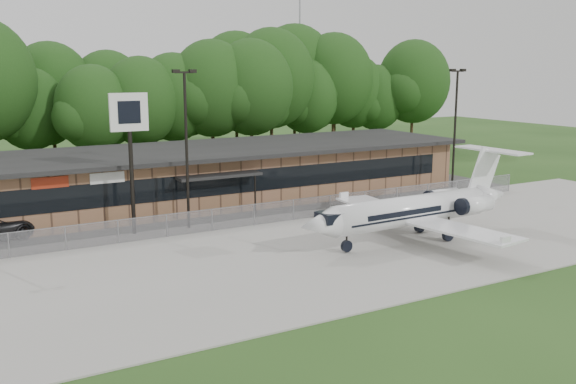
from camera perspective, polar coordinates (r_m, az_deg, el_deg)
ground at (r=31.09m, az=11.33°, el=-8.67°), size 160.00×160.00×0.00m
apron at (r=37.16m, az=3.23°, el=-5.11°), size 64.00×18.00×0.08m
parking_lot at (r=46.92m, az=-4.40°, el=-1.71°), size 50.00×9.00×0.06m
terminal at (r=50.49m, az=-6.59°, el=1.64°), size 41.00×11.65×4.30m
fence at (r=42.83m, az=-1.84°, el=-1.90°), size 46.00×0.04×1.52m
treeline at (r=66.89m, az=-12.85°, el=8.32°), size 72.00×12.00×15.00m
radio_mast at (r=81.31m, az=1.04°, el=12.56°), size 0.20×0.20×25.00m
light_pole_mid at (r=41.29m, az=-9.04°, el=4.81°), size 1.55×0.30×10.23m
light_pole_right at (r=53.83m, az=14.64°, el=6.02°), size 1.55×0.30×10.23m
business_jet at (r=39.28m, az=11.40°, el=-1.61°), size 15.82×14.07×5.34m
pole_sign at (r=40.40m, az=-13.91°, el=5.60°), size 2.32×0.37×8.84m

